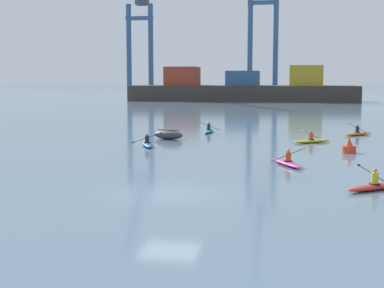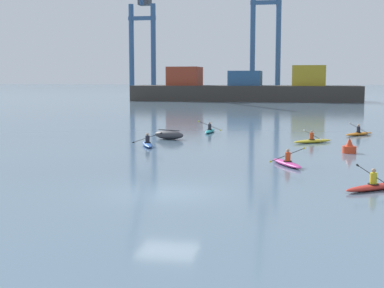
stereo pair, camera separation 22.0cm
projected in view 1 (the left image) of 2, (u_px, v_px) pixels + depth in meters
The scene contains 12 objects.
ground_plane at pixel (170, 194), 23.52m from camera, with size 800.00×800.00×0.00m, color slate.
container_barge at pixel (243, 89), 118.36m from camera, with size 47.62×11.05×7.42m.
gantry_crane_west at pixel (139, 31), 132.02m from camera, with size 6.59×16.93×33.94m.
gantry_crane_west_mid at pixel (263, 20), 126.67m from camera, with size 7.04×19.40×38.60m.
capsized_dinghy at pixel (168, 135), 44.35m from camera, with size 2.82×1.88×0.76m.
channel_buoy at pixel (349, 147), 36.27m from camera, with size 0.90×0.90×1.00m.
kayak_red at pixel (376, 186), 24.31m from camera, with size 2.97×2.67×1.04m.
kayak_orange at pixel (358, 133), 47.41m from camera, with size 2.77×2.88×1.06m.
kayak_magenta at pixel (287, 163), 31.01m from camera, with size 2.04×3.32×1.02m.
kayak_yellow at pixel (312, 140), 41.93m from camera, with size 3.10×2.49×0.95m.
kayak_teal at pixel (209, 131), 49.85m from camera, with size 2.17×3.41×1.07m.
kayak_blue at pixel (147, 144), 39.86m from camera, with size 2.08×3.39×1.00m.
Camera 1 is at (5.13, -22.55, 4.84)m, focal length 52.23 mm.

